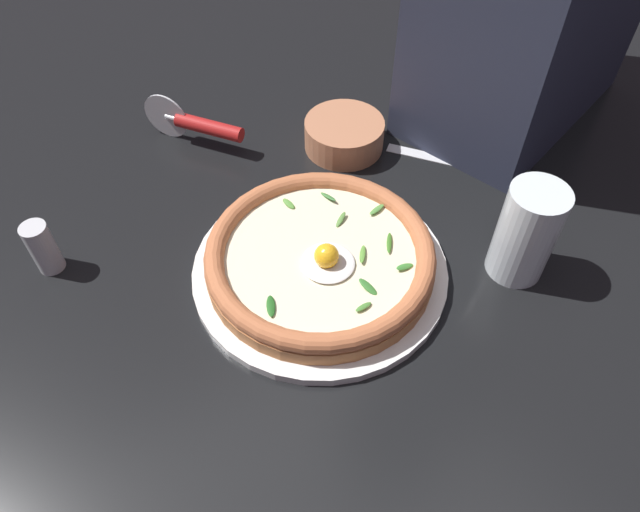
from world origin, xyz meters
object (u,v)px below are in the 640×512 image
at_px(pizza_cutter, 198,124).
at_px(drinking_glass, 524,238).
at_px(pizza, 320,257).
at_px(side_bowl, 344,135).
at_px(pepper_shaker, 43,248).
at_px(table_knife, 482,167).

relative_size(pizza_cutter, drinking_glass, 1.14).
bearing_deg(pizza, pizza_cutter, -2.83).
relative_size(side_bowl, pepper_shaker, 1.65).
distance_m(table_knife, pepper_shaker, 0.60).
xyz_separation_m(pizza_cutter, drinking_glass, (-0.45, -0.18, 0.02)).
xyz_separation_m(table_knife, pepper_shaker, (0.21, 0.56, 0.03)).
distance_m(pizza_cutter, pepper_shaker, 0.29).
height_order(side_bowl, drinking_glass, drinking_glass).
relative_size(side_bowl, table_knife, 0.61).
distance_m(drinking_glass, pepper_shaker, 0.58).
height_order(pizza_cutter, drinking_glass, drinking_glass).
height_order(pizza, drinking_glass, drinking_glass).
bearing_deg(side_bowl, pizza_cutter, 49.90).
distance_m(pizza, drinking_glass, 0.24).
distance_m(pizza, table_knife, 0.31).
distance_m(table_knife, drinking_glass, 0.19).
xyz_separation_m(table_knife, drinking_glass, (-0.15, 0.11, 0.05)).
xyz_separation_m(drinking_glass, pepper_shaker, (0.36, 0.45, -0.02)).
bearing_deg(pepper_shaker, table_knife, -110.48).
bearing_deg(pizza_cutter, pepper_shaker, 108.88).
bearing_deg(pepper_shaker, pizza_cutter, -71.12).
height_order(pizza, table_knife, pizza).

